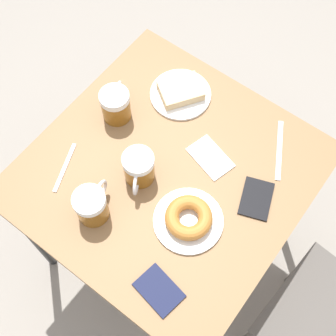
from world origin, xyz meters
name	(u,v)px	position (x,y,z in m)	size (l,w,h in m)	color
ground_plane	(168,244)	(0.00, 0.00, 0.00)	(8.00, 8.00, 0.00)	gray
table	(168,181)	(0.00, 0.00, 0.69)	(0.82, 0.81, 0.77)	olive
plate_with_cake	(181,92)	(-0.25, -0.14, 0.79)	(0.20, 0.20, 0.04)	white
plate_with_donut	(189,219)	(0.10, 0.15, 0.79)	(0.21, 0.21, 0.05)	white
beer_mug_left	(139,168)	(0.07, -0.06, 0.83)	(0.13, 0.10, 0.11)	#8C5619
beer_mug_center	(92,205)	(0.24, -0.09, 0.83)	(0.13, 0.09, 0.11)	#8C5619
beer_mug_right	(116,105)	(-0.06, -0.26, 0.83)	(0.13, 0.09, 0.11)	#8C5619
napkin_folded	(210,157)	(-0.12, 0.08, 0.77)	(0.12, 0.16, 0.00)	white
fork	(65,167)	(0.18, -0.26, 0.77)	(0.16, 0.07, 0.00)	silver
knife	(279,150)	(-0.27, 0.24, 0.77)	(0.20, 0.12, 0.00)	silver
passport_near_edge	(159,290)	(0.31, 0.20, 0.77)	(0.11, 0.14, 0.01)	#141938
passport_far_edge	(256,199)	(-0.08, 0.27, 0.77)	(0.15, 0.13, 0.01)	black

